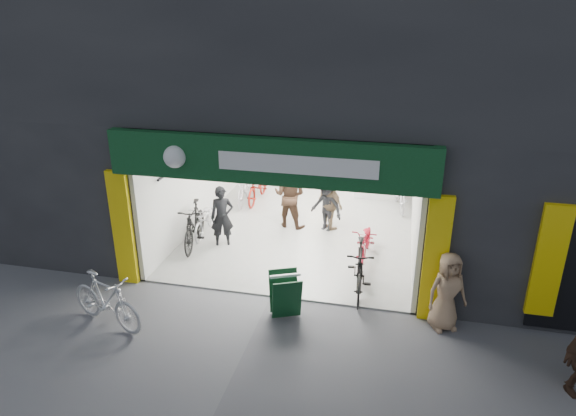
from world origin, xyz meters
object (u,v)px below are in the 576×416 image
(parked_bike, at_px, (106,300))
(pedestrian_near, at_px, (447,292))
(sandwich_board, at_px, (285,294))
(bike_right_front, at_px, (360,269))
(bike_left_front, at_px, (205,219))

(parked_bike, relative_size, pedestrian_near, 1.16)
(parked_bike, height_order, sandwich_board, parked_bike)
(bike_right_front, height_order, sandwich_board, bike_right_front)
(bike_left_front, bearing_deg, sandwich_board, -52.47)
(bike_right_front, distance_m, sandwich_board, 1.79)
(bike_left_front, xyz_separation_m, parked_bike, (-0.30, -4.33, 0.11))
(bike_left_front, relative_size, parked_bike, 0.92)
(pedestrian_near, distance_m, sandwich_board, 3.08)
(bike_left_front, distance_m, bike_right_front, 4.78)
(bike_left_front, distance_m, sandwich_board, 4.41)
(parked_bike, relative_size, sandwich_board, 2.05)
(bike_right_front, bearing_deg, parked_bike, -158.28)
(sandwich_board, bearing_deg, bike_right_front, 17.45)
(bike_right_front, xyz_separation_m, sandwich_board, (-1.34, -1.18, -0.09))
(bike_left_front, xyz_separation_m, pedestrian_near, (6.01, -2.98, 0.35))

